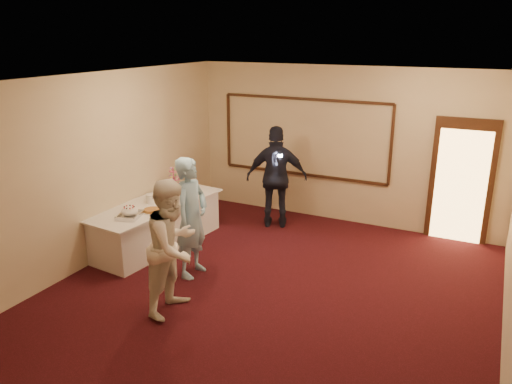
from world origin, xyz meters
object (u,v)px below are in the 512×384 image
buffet_table (157,224)px  plate_stack_a (151,199)px  guest (277,177)px  tart (152,211)px  woman (173,247)px  plate_stack_b (175,194)px  cupcake_stand (174,180)px  man (191,218)px  pavlova_tray (130,213)px

buffet_table → plate_stack_a: (-0.06, -0.02, 0.46)m
guest → tart: bearing=36.6°
woman → guest: 3.38m
guest → plate_stack_b: bearing=23.3°
cupcake_stand → man: man is taller
plate_stack_a → guest: size_ratio=0.10×
guest → man: bearing=59.5°
woman → cupcake_stand: bearing=34.8°
pavlova_tray → man: bearing=3.7°
pavlova_tray → plate_stack_a: 0.72m
woman → guest: bearing=0.2°
cupcake_stand → guest: 1.95m
woman → buffet_table: bearing=43.0°
plate_stack_a → woman: (1.59, -1.61, 0.06)m
buffet_table → plate_stack_a: bearing=-166.5°
plate_stack_a → guest: guest is taller
woman → guest: (-0.04, 3.38, 0.06)m
pavlova_tray → plate_stack_a: pavlova_tray is taller
tart → plate_stack_b: bearing=94.9°
buffet_table → plate_stack_a: plate_stack_a is taller
buffet_table → woman: (1.53, -1.62, 0.52)m
buffet_table → tart: tart is taller
pavlova_tray → woman: 1.73m
woman → man: bearing=19.8°
plate_stack_a → tart: size_ratio=0.67×
pavlova_tray → plate_stack_b: bearing=84.3°
pavlova_tray → cupcake_stand: (-0.31, 1.63, 0.08)m
tart → guest: (1.27, 2.15, 0.17)m
tart → pavlova_tray: bearing=-117.5°
tart → plate_stack_a: bearing=127.8°
cupcake_stand → woman: 3.10m
plate_stack_a → tart: plate_stack_a is taller
buffet_table → man: bearing=-29.0°
buffet_table → tart: bearing=-59.7°
buffet_table → pavlova_tray: bearing=-85.8°
man → woman: bearing=-160.5°
plate_stack_b → tart: size_ratio=0.73×
man → guest: (0.32, 2.41, 0.05)m
pavlova_tray → plate_stack_a: bearing=99.3°
plate_stack_b → woman: bearing=-55.5°
tart → cupcake_stand: bearing=110.3°
cupcake_stand → man: 2.12m
pavlova_tray → woman: woman is taller
pavlova_tray → guest: (1.44, 2.48, 0.13)m
man → plate_stack_b: bearing=43.9°
woman → plate_stack_a: bearing=44.4°
tart → buffet_table: bearing=120.3°
tart → man: size_ratio=0.16×
man → guest: bearing=-8.4°
buffet_table → cupcake_stand: size_ratio=6.22×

